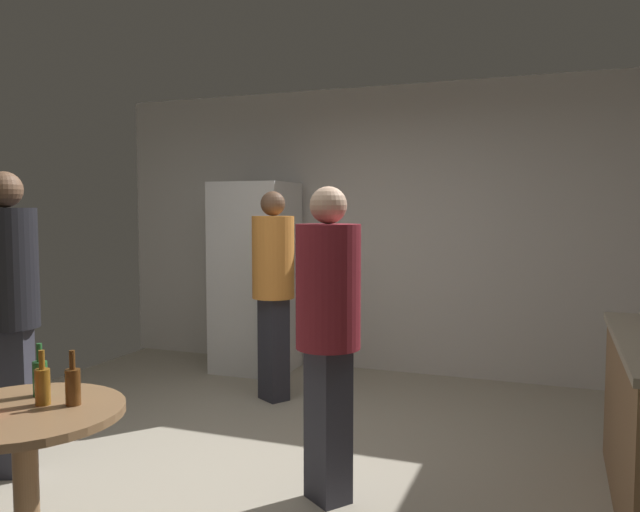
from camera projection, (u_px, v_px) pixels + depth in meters
ground_plane at (246, 482)px, 3.70m from camera, size 5.20×5.20×0.10m
wall_back at (371, 230)px, 6.05m from camera, size 5.32×0.06×2.70m
refrigerator at (256, 277)px, 6.04m from camera, size 0.70×0.68×1.80m
foreground_table at (24, 435)px, 2.57m from camera, size 0.80×0.80×0.73m
beer_bottle_amber at (43, 385)px, 2.62m from camera, size 0.06×0.06×0.23m
beer_bottle_brown at (73, 385)px, 2.62m from camera, size 0.06×0.06×0.23m
beer_bottle_green at (40, 377)px, 2.75m from camera, size 0.06×0.06×0.23m
person_in_black_shirt at (8, 299)px, 3.61m from camera, size 0.45×0.45×1.76m
person_in_orange_shirt at (273, 279)px, 5.07m from camera, size 0.47×0.47×1.69m
person_in_maroon_shirt at (328, 319)px, 3.29m from camera, size 0.48×0.48×1.67m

